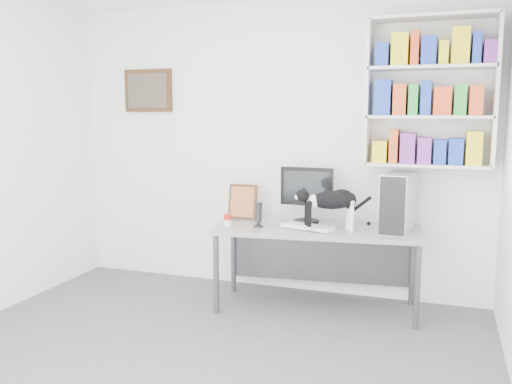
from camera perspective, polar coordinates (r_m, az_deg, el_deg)
room at (r=3.28m, az=-8.70°, el=2.37°), size 4.01×4.01×2.70m
bookshelf at (r=4.74m, az=17.83°, el=9.96°), size 1.03×0.28×1.24m
wall_art at (r=5.62m, az=-11.28°, el=10.42°), size 0.52×0.04×0.42m
desk at (r=4.73m, az=6.39°, el=-7.99°), size 1.79×0.87×0.72m
monitor at (r=4.80m, az=5.37°, el=-0.25°), size 0.48×0.24×0.50m
keyboard at (r=4.57m, az=5.52°, el=-3.68°), size 0.47×0.28×0.03m
pc_tower at (r=4.61m, az=14.75°, el=-1.00°), size 0.27×0.50×0.48m
speaker at (r=4.61m, az=0.27°, el=-2.34°), size 0.10×0.10×0.22m
leaning_print at (r=4.95m, az=-1.41°, el=-0.97°), size 0.27×0.11×0.33m
soup_can at (r=4.68m, az=-3.04°, el=-2.97°), size 0.07×0.07×0.10m
cat at (r=4.45m, az=7.90°, el=-1.94°), size 0.58×0.42×0.36m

